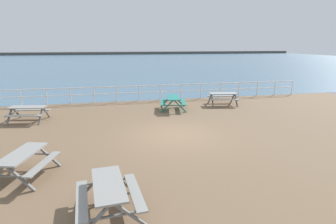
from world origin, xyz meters
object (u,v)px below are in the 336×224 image
at_px(picnic_table_near_left, 223,96).
at_px(picnic_table_far_left, 28,110).
at_px(picnic_table_seaward, 23,159).
at_px(picnic_table_far_right, 173,100).
at_px(picnic_table_mid_centre, 109,191).

distance_m(picnic_table_near_left, picnic_table_far_left, 11.64).
bearing_deg(picnic_table_seaward, picnic_table_far_left, 29.29).
xyz_separation_m(picnic_table_far_left, picnic_table_far_right, (8.00, 0.95, 0.00)).
distance_m(picnic_table_mid_centre, picnic_table_far_left, 9.89).
relative_size(picnic_table_mid_centre, picnic_table_far_left, 0.96).
relative_size(picnic_table_far_left, picnic_table_far_right, 0.99).
relative_size(picnic_table_mid_centre, picnic_table_far_right, 0.94).
distance_m(picnic_table_mid_centre, picnic_table_far_right, 10.70).
bearing_deg(picnic_table_mid_centre, picnic_table_seaward, 41.33).
relative_size(picnic_table_near_left, picnic_table_far_right, 0.98).
distance_m(picnic_table_mid_centre, picnic_table_seaward, 3.48).
bearing_deg(picnic_table_seaward, picnic_table_mid_centre, -117.49).
bearing_deg(picnic_table_far_right, picnic_table_seaward, 150.32).
relative_size(picnic_table_near_left, picnic_table_mid_centre, 1.05).
height_order(picnic_table_far_left, picnic_table_seaward, same).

